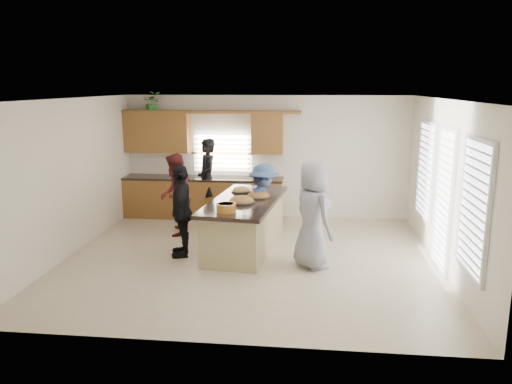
# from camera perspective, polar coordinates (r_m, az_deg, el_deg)

# --- Properties ---
(floor) EXTENTS (6.50, 6.50, 0.00)m
(floor) POSITION_cam_1_polar(r_m,az_deg,el_deg) (8.96, -0.68, -7.61)
(floor) COLOR beige
(floor) RESTS_ON ground
(room_shell) EXTENTS (6.52, 6.02, 2.81)m
(room_shell) POSITION_cam_1_polar(r_m,az_deg,el_deg) (8.50, -0.71, 4.53)
(room_shell) COLOR silver
(room_shell) RESTS_ON ground
(back_cabinetry) EXTENTS (4.08, 0.66, 2.46)m
(back_cabinetry) POSITION_cam_1_polar(r_m,az_deg,el_deg) (11.57, -6.27, 1.55)
(back_cabinetry) COLOR brown
(back_cabinetry) RESTS_ON ground
(right_wall_glazing) EXTENTS (0.06, 4.00, 2.25)m
(right_wall_glazing) POSITION_cam_1_polar(r_m,az_deg,el_deg) (8.69, 20.78, 0.15)
(right_wall_glazing) COLOR white
(right_wall_glazing) RESTS_ON ground
(island) EXTENTS (1.45, 2.81, 0.95)m
(island) POSITION_cam_1_polar(r_m,az_deg,el_deg) (9.37, -1.25, -3.80)
(island) COLOR tan
(island) RESTS_ON ground
(platter_front) EXTENTS (0.50, 0.50, 0.20)m
(platter_front) POSITION_cam_1_polar(r_m,az_deg,el_deg) (8.97, -1.66, -1.07)
(platter_front) COLOR black
(platter_front) RESTS_ON island
(platter_mid) EXTENTS (0.46, 0.46, 0.19)m
(platter_mid) POSITION_cam_1_polar(r_m,az_deg,el_deg) (9.40, 0.27, -0.44)
(platter_mid) COLOR black
(platter_mid) RESTS_ON island
(platter_back) EXTENTS (0.40, 0.40, 0.16)m
(platter_back) POSITION_cam_1_polar(r_m,az_deg,el_deg) (9.88, -1.68, 0.17)
(platter_back) COLOR black
(platter_back) RESTS_ON island
(salad_bowl) EXTENTS (0.33, 0.33, 0.14)m
(salad_bowl) POSITION_cam_1_polar(r_m,az_deg,el_deg) (8.34, -3.43, -1.75)
(salad_bowl) COLOR orange
(salad_bowl) RESTS_ON island
(clear_cup) EXTENTS (0.08, 0.08, 0.09)m
(clear_cup) POSITION_cam_1_polar(r_m,az_deg,el_deg) (8.15, -1.28, -2.32)
(clear_cup) COLOR white
(clear_cup) RESTS_ON island
(plate_stack) EXTENTS (0.19, 0.19, 0.05)m
(plate_stack) POSITION_cam_1_polar(r_m,az_deg,el_deg) (10.07, 0.11, 0.40)
(plate_stack) COLOR #C897DC
(plate_stack) RESTS_ON island
(flower_vase) EXTENTS (0.14, 0.14, 0.44)m
(flower_vase) POSITION_cam_1_polar(r_m,az_deg,el_deg) (10.24, 0.55, 1.73)
(flower_vase) COLOR silver
(flower_vase) RESTS_ON island
(potted_plant) EXTENTS (0.51, 0.47, 0.48)m
(potted_plant) POSITION_cam_1_polar(r_m,az_deg,el_deg) (11.76, -11.70, 10.02)
(potted_plant) COLOR #387930
(potted_plant) RESTS_ON back_cabinetry
(woman_left_back) EXTENTS (0.69, 0.80, 1.85)m
(woman_left_back) POSITION_cam_1_polar(r_m,az_deg,el_deg) (11.41, -5.61, 1.47)
(woman_left_back) COLOR black
(woman_left_back) RESTS_ON ground
(woman_left_mid) EXTENTS (0.73, 0.89, 1.68)m
(woman_left_mid) POSITION_cam_1_polar(r_m,az_deg,el_deg) (10.27, -9.24, -0.32)
(woman_left_mid) COLOR maroon
(woman_left_mid) RESTS_ON ground
(woman_left_front) EXTENTS (0.60, 1.04, 1.66)m
(woman_left_front) POSITION_cam_1_polar(r_m,az_deg,el_deg) (8.99, -8.49, -2.13)
(woman_left_front) COLOR black
(woman_left_front) RESTS_ON ground
(woman_right_back) EXTENTS (0.83, 1.14, 1.58)m
(woman_right_back) POSITION_cam_1_polar(r_m,az_deg,el_deg) (9.51, 0.85, -1.46)
(woman_right_back) COLOR #374E79
(woman_right_back) RESTS_ON ground
(woman_right_front) EXTENTS (0.96, 1.06, 1.82)m
(woman_right_front) POSITION_cam_1_polar(r_m,az_deg,el_deg) (8.36, 6.49, -2.63)
(woman_right_front) COLOR gray
(woman_right_front) RESTS_ON ground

